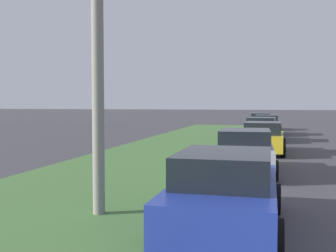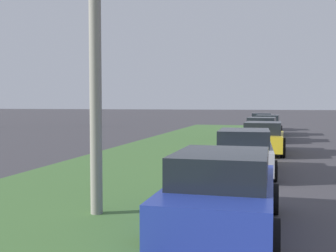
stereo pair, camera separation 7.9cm
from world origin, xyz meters
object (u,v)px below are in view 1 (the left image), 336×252
parked_car_blue (225,192)px  parked_car_white (260,122)px  parked_car_silver (245,152)px  parked_car_green (267,125)px  parked_car_black (262,129)px  parked_car_yellow (263,138)px

parked_car_blue → parked_car_white: 29.87m
parked_car_silver → parked_car_green: bearing=-3.8°
parked_car_silver → parked_car_blue: bearing=178.2°
parked_car_green → parked_car_blue: bearing=-178.3°
parked_car_white → parked_car_green: bearing=-176.1°
parked_car_silver → parked_car_black: bearing=-3.3°
parked_car_blue → parked_car_white: (29.87, 0.17, 0.00)m
parked_car_silver → parked_car_yellow: 5.87m
parked_car_black → parked_car_white: (11.11, 0.37, 0.00)m
parked_car_blue → parked_car_silver: same height
parked_car_blue → parked_car_silver: bearing=0.5°
parked_car_black → parked_car_white: bearing=5.3°
parked_car_yellow → parked_car_black: (6.49, 0.23, 0.00)m
parked_car_silver → parked_car_black: 12.35m
parked_car_black → parked_car_silver: bearing=-177.8°
parked_car_blue → parked_car_white: same height
parked_car_green → parked_car_black: bearing=179.9°
parked_car_blue → parked_car_white: size_ratio=0.98×
parked_car_white → parked_car_black: bearing=179.5°
parked_car_blue → parked_car_yellow: same height
parked_car_yellow → parked_car_blue: bearing=179.4°
parked_car_black → parked_car_green: same height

